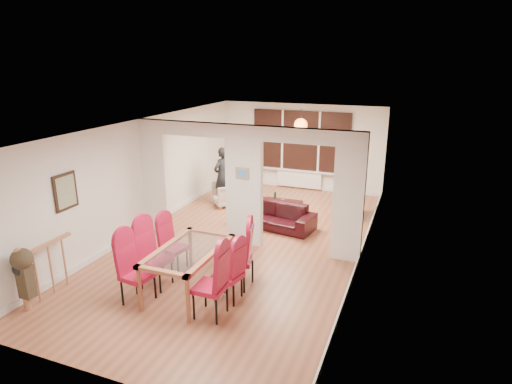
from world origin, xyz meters
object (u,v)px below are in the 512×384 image
Objects in this scene: dining_chair_rb at (228,272)px; bowl at (283,201)px; bottle at (275,196)px; dining_chair_la at (137,271)px; television at (351,204)px; sofa at (273,215)px; coffee_table at (282,205)px; dining_chair_ra at (210,282)px; dining_chair_rc at (238,255)px; dining_chair_lb at (155,256)px; dining_chair_lc at (174,245)px; dining_table at (189,270)px; person at (222,176)px; armchair at (227,194)px.

dining_chair_rb is 4.74× the size of bowl.
bowl is at bearing 10.91° from bottle.
television is at bearing 72.44° from dining_chair_la.
coffee_table is at bearing 106.51° from sofa.
bowl is (0.03, -0.04, 0.14)m from coffee_table.
dining_chair_ra is at bearing -176.29° from television.
dining_chair_rc is 2.93m from sofa.
dining_chair_rc is at bearing -74.16° from sofa.
dining_chair_lb is at bearing -100.56° from bowl.
dining_chair_lb reaches higher than coffee_table.
television is at bearing 6.15° from coffee_table.
bowl is (0.89, 3.97, -0.25)m from dining_chair_lc.
dining_chair_lb is (-0.02, 0.55, 0.01)m from dining_chair_la.
dining_table is 4.78m from person.
dining_table is 2.46× the size of armchair.
dining_chair_rb is 4.62m from bowl.
dining_chair_rc is at bearing 47.83° from person.
person reaches higher than dining_chair_la.
sofa is at bearing 16.92° from armchair.
dining_chair_rc is 4.61m from person.
dining_chair_la is 1.10× the size of dining_chair_rb.
dining_chair_rb reaches higher than armchair.
dining_chair_ra is at bearing -37.95° from dining_table.
dining_chair_lc reaches higher than dining_table.
television is (1.63, 1.44, 0.01)m from sofa.
dining_chair_lc is 1.53m from dining_chair_rb.
dining_chair_ra is 3.92m from sofa.
dining_chair_la is 1.12× the size of coffee_table.
armchair is 1.57m from coffee_table.
sofa is 1.26× the size of person.
dining_table is 1.69× the size of dining_chair_lc.
bottle is (-0.69, 4.06, -0.22)m from dining_chair_rc.
dining_chair_lc is 4.00m from bottle.
armchair is at bearing 107.01° from dining_table.
television is 4.88× the size of bowl.
dining_chair_la reaches higher than television.
dining_chair_lc is 3.87m from armchair.
dining_chair_rb reaches higher than bottle.
dining_chair_la is 5.07m from armchair.
dining_chair_la reaches higher than armchair.
sofa is 7.39× the size of bottle.
dining_chair_ra is (0.67, -0.52, 0.18)m from dining_table.
person is (-1.52, 4.52, 0.39)m from dining_table.
bottle is (-0.34, 1.17, 0.08)m from sofa.
sofa is 1.27m from coffee_table.
person is at bearing -177.84° from bowl.
bottle is (0.68, 3.93, -0.14)m from dining_chair_lc.
dining_chair_lc is at bearing 168.79° from dining_chair_rb.
armchair is (-0.73, 5.01, -0.25)m from dining_chair_la.
sofa is at bearing -83.63° from bowl.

